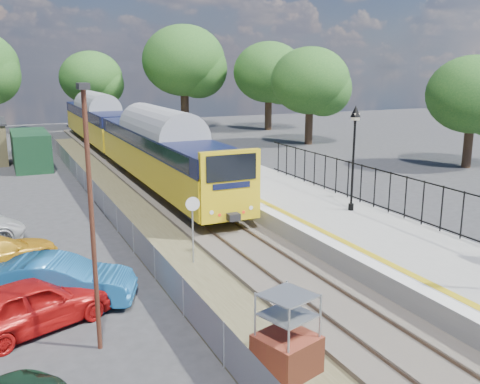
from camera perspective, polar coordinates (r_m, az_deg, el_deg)
ground at (r=16.93m, az=9.01°, el=-11.68°), size 120.00×120.00×0.00m
track_bed at (r=24.83m, az=-4.33°, el=-3.18°), size 5.90×80.00×0.29m
platform at (r=25.26m, az=7.00°, el=-2.11°), size 5.00×70.00×0.90m
platform_edge at (r=24.15m, az=2.85°, el=-1.62°), size 0.90×70.00×0.01m
victorian_lamp_north at (r=23.51m, az=12.12°, el=6.12°), size 0.44×0.44×4.60m
palisade_fence at (r=21.96m, az=20.29°, el=-1.44°), size 0.12×26.00×2.00m
wire_fence at (r=25.92m, az=-13.91°, el=-1.67°), size 0.06×52.00×1.20m
tree_line at (r=55.61m, az=-14.56°, el=12.30°), size 56.80×43.80×11.88m
train at (r=41.46m, az=-12.49°, el=6.33°), size 2.82×40.83×3.51m
brick_plinth at (r=12.93m, az=5.05°, el=-15.01°), size 1.57×1.57×2.03m
speed_sign at (r=19.38m, az=-5.07°, el=-2.94°), size 0.51×0.15×2.55m
carpark_lamp at (r=13.41m, az=-15.64°, el=-1.22°), size 0.25×0.50×6.72m
car_red at (r=15.98m, az=-21.31°, el=-11.12°), size 4.67×3.22×1.48m
car_blue at (r=17.27m, az=-18.85°, el=-9.04°), size 4.83×3.15×1.50m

